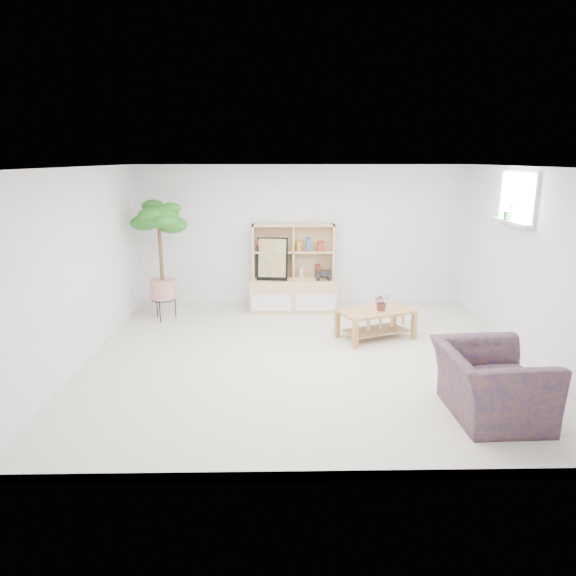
{
  "coord_description": "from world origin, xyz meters",
  "views": [
    {
      "loc": [
        -0.39,
        -6.07,
        2.5
      ],
      "look_at": [
        -0.27,
        0.12,
        0.93
      ],
      "focal_mm": 32.0,
      "sensor_mm": 36.0,
      "label": 1
    }
  ],
  "objects_px": {
    "coffee_table": "(376,324)",
    "floor_tree": "(161,261)",
    "storage_unit": "(293,269)",
    "armchair": "(491,379)"
  },
  "relations": [
    {
      "from": "coffee_table",
      "to": "floor_tree",
      "type": "relative_size",
      "value": 0.55
    },
    {
      "from": "storage_unit",
      "to": "floor_tree",
      "type": "relative_size",
      "value": 0.77
    },
    {
      "from": "floor_tree",
      "to": "coffee_table",
      "type": "bearing_deg",
      "value": -16.73
    },
    {
      "from": "floor_tree",
      "to": "armchair",
      "type": "bearing_deg",
      "value": -39.75
    },
    {
      "from": "floor_tree",
      "to": "armchair",
      "type": "xyz_separation_m",
      "value": [
        3.91,
        -3.25,
        -0.55
      ]
    },
    {
      "from": "armchair",
      "to": "storage_unit",
      "type": "bearing_deg",
      "value": 24.54
    },
    {
      "from": "floor_tree",
      "to": "storage_unit",
      "type": "bearing_deg",
      "value": 11.85
    },
    {
      "from": "storage_unit",
      "to": "coffee_table",
      "type": "xyz_separation_m",
      "value": [
        1.13,
        -1.4,
        -0.51
      ]
    },
    {
      "from": "storage_unit",
      "to": "coffee_table",
      "type": "bearing_deg",
      "value": -51.05
    },
    {
      "from": "storage_unit",
      "to": "armchair",
      "type": "bearing_deg",
      "value": -63.53
    }
  ]
}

